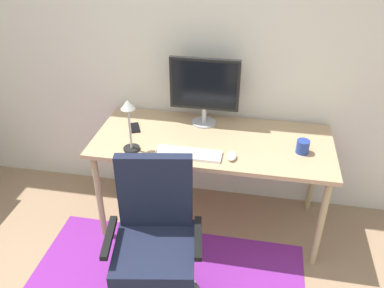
% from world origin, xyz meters
% --- Properties ---
extents(wall_back, '(6.00, 0.10, 2.60)m').
position_xyz_m(wall_back, '(0.00, 2.20, 1.30)').
color(wall_back, silver).
rests_on(wall_back, ground).
extents(desk, '(1.64, 0.72, 0.74)m').
position_xyz_m(desk, '(0.37, 1.77, 0.68)').
color(desk, tan).
rests_on(desk, ground).
extents(monitor, '(0.50, 0.18, 0.50)m').
position_xyz_m(monitor, '(0.27, 1.99, 1.03)').
color(monitor, '#B2B2B7').
rests_on(monitor, desk).
extents(keyboard, '(0.43, 0.13, 0.02)m').
position_xyz_m(keyboard, '(0.24, 1.54, 0.75)').
color(keyboard, white).
rests_on(keyboard, desk).
extents(computer_mouse, '(0.06, 0.10, 0.03)m').
position_xyz_m(computer_mouse, '(0.52, 1.55, 0.76)').
color(computer_mouse, white).
rests_on(computer_mouse, desk).
extents(coffee_cup, '(0.09, 0.09, 0.09)m').
position_xyz_m(coffee_cup, '(0.96, 1.71, 0.79)').
color(coffee_cup, navy).
rests_on(coffee_cup, desk).
extents(cell_phone, '(0.12, 0.16, 0.01)m').
position_xyz_m(cell_phone, '(-0.21, 1.82, 0.75)').
color(cell_phone, black).
rests_on(cell_phone, desk).
extents(desk_lamp, '(0.11, 0.11, 0.36)m').
position_xyz_m(desk_lamp, '(-0.14, 1.54, 0.98)').
color(desk_lamp, black).
rests_on(desk_lamp, desk).
extents(office_chair, '(0.57, 0.56, 1.00)m').
position_xyz_m(office_chair, '(0.15, 0.98, 0.39)').
color(office_chair, slate).
rests_on(office_chair, ground).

